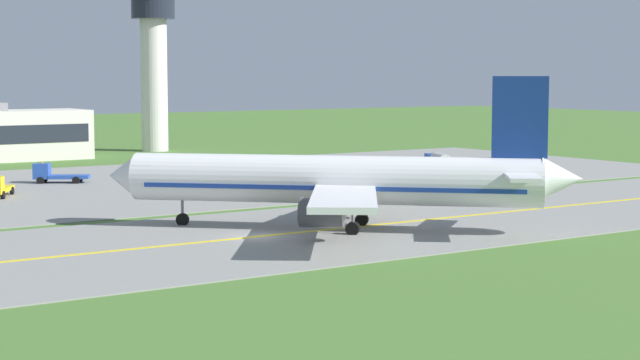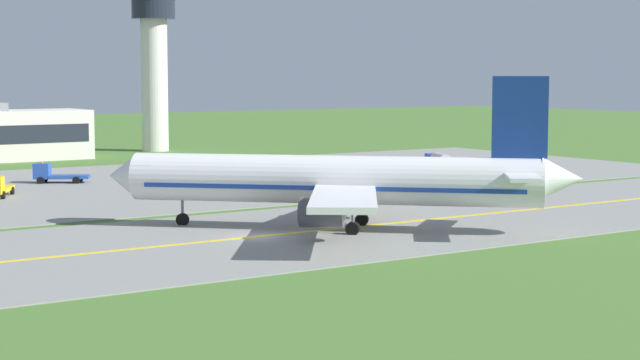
% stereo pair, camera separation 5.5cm
% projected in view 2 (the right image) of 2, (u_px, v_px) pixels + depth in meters
% --- Properties ---
extents(ground_plane, '(500.00, 500.00, 0.00)m').
position_uv_depth(ground_plane, '(257.00, 238.00, 83.09)').
color(ground_plane, '#47702D').
extents(taxiway_strip, '(240.00, 28.00, 0.10)m').
position_uv_depth(taxiway_strip, '(257.00, 237.00, 83.09)').
color(taxiway_strip, gray).
rests_on(taxiway_strip, ground).
extents(apron_pad, '(140.00, 52.00, 0.10)m').
position_uv_depth(apron_pad, '(148.00, 184.00, 123.32)').
color(apron_pad, gray).
rests_on(apron_pad, ground).
extents(taxiway_centreline, '(220.00, 0.60, 0.01)m').
position_uv_depth(taxiway_centreline, '(257.00, 237.00, 83.08)').
color(taxiway_centreline, yellow).
rests_on(taxiway_centreline, taxiway_strip).
extents(airplane_lead, '(31.53, 30.93, 12.70)m').
position_uv_depth(airplane_lead, '(339.00, 181.00, 86.73)').
color(airplane_lead, white).
rests_on(airplane_lead, ground).
extents(service_truck_baggage, '(4.22, 6.33, 2.65)m').
position_uv_depth(service_truck_baggage, '(439.00, 161.00, 137.09)').
color(service_truck_baggage, '#264CA5').
rests_on(service_truck_baggage, ground).
extents(service_truck_catering, '(6.24, 4.69, 2.65)m').
position_uv_depth(service_truck_catering, '(215.00, 179.00, 113.85)').
color(service_truck_catering, yellow).
rests_on(service_truck_catering, ground).
extents(service_truck_pushback, '(6.56, 5.01, 2.59)m').
position_uv_depth(service_truck_pushback, '(53.00, 174.00, 123.97)').
color(service_truck_pushback, '#264CA5').
rests_on(service_truck_pushback, ground).
extents(control_tower, '(7.60, 7.60, 26.91)m').
position_uv_depth(control_tower, '(154.00, 54.00, 174.96)').
color(control_tower, silver).
rests_on(control_tower, ground).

